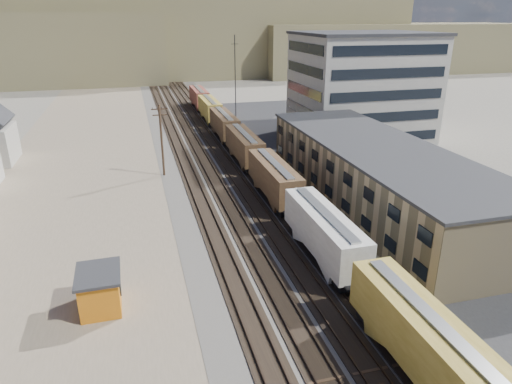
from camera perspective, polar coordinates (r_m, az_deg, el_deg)
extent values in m
plane|color=#6B6356|center=(31.47, 12.33, -21.53)|extent=(300.00, 300.00, 0.00)
cube|color=#4C4742|center=(74.12, -5.30, 4.62)|extent=(18.00, 200.00, 0.06)
cube|color=#796953|center=(64.16, -21.50, 0.50)|extent=(24.00, 180.00, 0.03)
cube|color=#232326|center=(68.01, 15.65, 2.36)|extent=(26.00, 120.00, 0.04)
cube|color=black|center=(73.46, -9.16, 4.34)|extent=(2.60, 200.00, 0.08)
cube|color=#38281E|center=(73.36, -9.72, 4.38)|extent=(0.08, 200.00, 0.16)
cube|color=#38281E|center=(73.50, -8.60, 4.48)|extent=(0.08, 200.00, 0.16)
cube|color=black|center=(73.81, -6.84, 4.54)|extent=(2.60, 200.00, 0.08)
cube|color=#38281E|center=(73.68, -7.39, 4.59)|extent=(0.08, 200.00, 0.16)
cube|color=#38281E|center=(73.87, -6.29, 4.68)|extent=(0.08, 200.00, 0.16)
cube|color=black|center=(74.27, -4.54, 4.74)|extent=(2.60, 200.00, 0.08)
cube|color=#38281E|center=(74.11, -5.09, 4.78)|extent=(0.08, 200.00, 0.16)
cube|color=#38281E|center=(74.36, -4.00, 4.87)|extent=(0.08, 200.00, 0.16)
cube|color=black|center=(74.81, -2.43, 4.91)|extent=(2.60, 200.00, 0.08)
cube|color=#38281E|center=(74.62, -2.97, 4.95)|extent=(0.08, 200.00, 0.16)
cube|color=#38281E|center=(74.93, -1.90, 5.04)|extent=(0.08, 200.00, 0.16)
cube|color=black|center=(35.36, 14.95, -14.77)|extent=(2.20, 2.20, 0.90)
cube|color=olive|center=(30.77, 20.13, -16.60)|extent=(3.00, 13.34, 3.40)
cube|color=#B7B7B2|center=(29.75, 20.57, -13.87)|extent=(0.90, 12.32, 0.16)
cube|color=black|center=(38.99, 11.29, -10.72)|extent=(2.20, 2.20, 0.90)
cube|color=black|center=(47.10, 5.92, -4.51)|extent=(2.20, 2.20, 0.90)
cube|color=#AFACA4|center=(41.96, 8.49, -4.75)|extent=(3.00, 13.34, 3.40)
cube|color=#B7B7B2|center=(41.22, 8.62, -2.52)|extent=(0.90, 12.33, 0.16)
cube|color=black|center=(51.40, 3.93, -2.16)|extent=(2.20, 2.20, 0.90)
cube|color=black|center=(60.40, 0.82, 1.53)|extent=(2.20, 2.20, 0.90)
cube|color=#472E1E|center=(55.11, 2.28, 1.92)|extent=(3.00, 13.34, 3.40)
cube|color=#B7B7B2|center=(54.54, 2.31, 3.68)|extent=(0.90, 12.33, 0.16)
cube|color=black|center=(65.01, -0.40, 2.98)|extent=(2.20, 2.20, 0.90)
cube|color=black|center=(74.44, -2.40, 5.35)|extent=(2.20, 2.20, 0.90)
cube|color=#472E1E|center=(69.10, -1.49, 5.95)|extent=(3.00, 13.34, 3.40)
cube|color=#B7B7B2|center=(68.65, -1.50, 7.38)|extent=(0.90, 12.33, 0.16)
cube|color=black|center=(79.20, -3.23, 6.31)|extent=(2.20, 2.20, 0.90)
cube|color=black|center=(88.86, -4.62, 7.93)|extent=(2.20, 2.20, 0.90)
cube|color=#472E1E|center=(83.52, -4.00, 8.59)|extent=(3.00, 13.34, 3.40)
cube|color=#B7B7B2|center=(83.15, -4.03, 9.79)|extent=(0.90, 12.33, 0.16)
cube|color=black|center=(93.70, -5.21, 8.60)|extent=(2.20, 2.20, 0.90)
cube|color=black|center=(103.50, -6.23, 9.77)|extent=(2.20, 2.20, 0.90)
cube|color=olive|center=(98.17, -5.79, 10.44)|extent=(3.00, 13.34, 3.40)
cube|color=#B7B7B2|center=(97.86, -5.83, 11.47)|extent=(0.90, 12.32, 0.16)
cube|color=black|center=(108.40, -6.67, 10.27)|extent=(2.20, 2.20, 0.90)
cube|color=black|center=(118.28, -7.45, 11.16)|extent=(2.20, 2.20, 0.90)
cube|color=maroon|center=(112.97, -7.12, 11.81)|extent=(3.00, 13.34, 3.40)
cube|color=#B7B7B2|center=(112.69, -7.17, 12.70)|extent=(0.90, 12.32, 0.16)
cube|color=tan|center=(55.36, 14.86, 1.95)|extent=(12.00, 40.00, 7.00)
cube|color=#2D2D30|center=(54.32, 15.22, 5.53)|extent=(12.40, 40.40, 0.30)
cube|color=black|center=(53.13, 9.04, 0.11)|extent=(0.12, 36.00, 1.20)
cube|color=black|center=(52.14, 9.23, 3.18)|extent=(0.12, 36.00, 1.20)
cube|color=#9E998E|center=(85.86, 13.03, 12.60)|extent=(22.00, 18.00, 18.00)
cube|color=#2D2D30|center=(85.05, 13.56, 18.73)|extent=(22.60, 18.60, 0.50)
cube|color=black|center=(81.32, 5.95, 12.56)|extent=(0.12, 16.00, 16.00)
cube|color=black|center=(78.08, 16.13, 11.50)|extent=(20.00, 0.12, 16.00)
cylinder|color=#382619|center=(64.20, -11.70, 6.26)|extent=(0.32, 0.32, 10.00)
cube|color=#382619|center=(63.24, -12.00, 10.11)|extent=(2.20, 0.14, 0.14)
cube|color=#382619|center=(63.39, -11.94, 9.40)|extent=(1.90, 0.14, 0.14)
cylinder|color=black|center=(63.25, -11.46, 10.29)|extent=(0.08, 0.08, 0.22)
cylinder|color=black|center=(82.92, -2.59, 12.82)|extent=(0.16, 0.16, 18.00)
cube|color=black|center=(82.16, -2.68, 18.00)|extent=(1.20, 0.08, 0.08)
cube|color=brown|center=(182.99, -5.41, 18.93)|extent=(140.00, 45.00, 28.00)
cube|color=brown|center=(198.62, 16.47, 16.93)|extent=(110.00, 38.00, 18.00)
cube|color=brown|center=(200.12, -15.48, 19.07)|extent=(200.00, 60.00, 32.00)
cube|color=#CA6F13|center=(37.53, -18.91, -11.67)|extent=(2.98, 3.93, 2.90)
cube|color=#2D2D30|center=(36.74, -19.19, -9.63)|extent=(3.37, 4.32, 0.24)
cube|color=black|center=(37.38, -16.60, -11.33)|extent=(0.12, 0.97, 0.97)
imported|color=#96999D|center=(51.46, 28.99, -4.87)|extent=(5.51, 2.32, 1.59)
imported|color=navy|center=(72.83, 16.47, 4.04)|extent=(5.17, 4.52, 1.32)
imported|color=silver|center=(83.99, 13.99, 6.63)|extent=(2.33, 4.95, 1.64)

